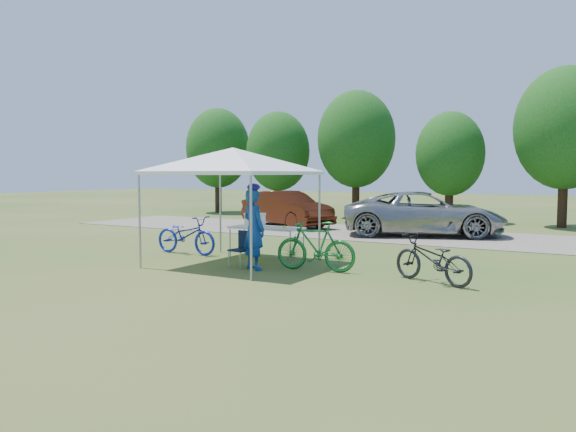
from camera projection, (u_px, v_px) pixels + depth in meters
name	position (u px, v px, depth m)	size (l,w,h in m)	color
ground	(234.00, 264.00, 13.20)	(100.00, 100.00, 0.00)	#2D5119
gravel_strip	(364.00, 233.00, 20.11)	(24.00, 5.00, 0.02)	gray
canopy	(233.00, 151.00, 13.00)	(4.53, 4.53, 3.00)	#A5A5AA
treeline	(410.00, 142.00, 25.21)	(24.89, 4.28, 6.30)	#382314
folding_table	(266.00, 229.00, 14.21)	(1.89, 0.79, 0.78)	white
folding_chair	(242.00, 246.00, 12.84)	(0.48, 0.50, 0.82)	black
cooler	(255.00, 220.00, 14.37)	(0.47, 0.32, 0.34)	white
ice_cream_cup	(284.00, 227.00, 13.89)	(0.08, 0.08, 0.06)	yellow
cyclist	(254.00, 229.00, 12.39)	(0.65, 0.43, 1.79)	navy
bike_blue	(186.00, 235.00, 14.83)	(0.67, 1.93, 1.01)	#12249F
bike_green	(316.00, 246.00, 12.23)	(0.51, 1.82, 1.09)	#176A2A
bike_dark	(432.00, 259.00, 10.87)	(0.63, 1.81, 0.95)	black
minivan	(424.00, 214.00, 19.10)	(2.48, 5.39, 1.50)	#9E9E9A
sedan	(287.00, 209.00, 22.28)	(1.50, 4.29, 1.41)	#42180B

